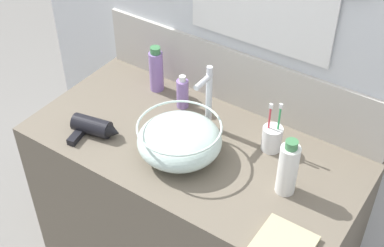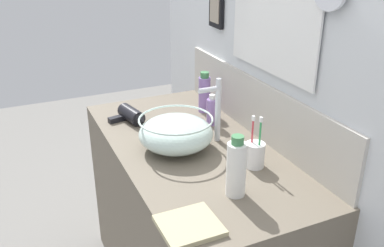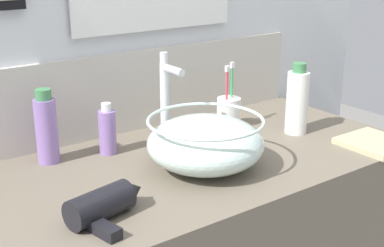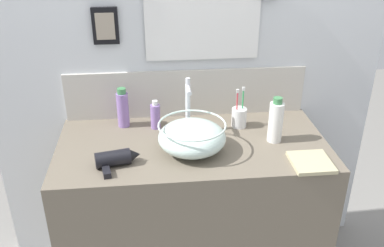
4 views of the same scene
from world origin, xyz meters
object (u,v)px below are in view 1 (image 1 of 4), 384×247
toothbrush_cup (272,138)px  shampoo_bottle (183,93)px  faucet (208,96)px  soap_dispenser (156,70)px  glass_bowl_sink (180,140)px  hand_towel (283,245)px  lotion_bottle (288,168)px  hair_drier (94,128)px

toothbrush_cup → shampoo_bottle: size_ratio=1.42×
faucet → soap_dispenser: faucet is taller
faucet → toothbrush_cup: faucet is taller
shampoo_bottle → soap_dispenser: soap_dispenser is taller
toothbrush_cup → glass_bowl_sink: bearing=-140.1°
hand_towel → soap_dispenser: bearing=151.3°
toothbrush_cup → soap_dispenser: (-0.56, 0.06, 0.04)m
toothbrush_cup → faucet: bearing=-172.7°
faucet → soap_dispenser: bearing=162.5°
toothbrush_cup → lotion_bottle: size_ratio=0.95×
soap_dispenser → lotion_bottle: (0.69, -0.22, 0.01)m
glass_bowl_sink → faucet: bearing=90.0°
glass_bowl_sink → hand_towel: size_ratio=1.70×
hair_drier → soap_dispenser: soap_dispenser is taller
toothbrush_cup → soap_dispenser: toothbrush_cup is taller
soap_dispenser → hand_towel: size_ratio=1.13×
glass_bowl_sink → faucet: (0.00, 0.18, 0.08)m
soap_dispenser → glass_bowl_sink: bearing=-41.8°
shampoo_bottle → lotion_bottle: size_ratio=0.67×
faucet → hair_drier: bearing=-141.1°
hair_drier → hand_towel: size_ratio=1.12×
hand_towel → lotion_bottle: bearing=115.2°
faucet → shampoo_bottle: size_ratio=1.89×
glass_bowl_sink → toothbrush_cup: bearing=39.9°
hand_towel → hair_drier: bearing=174.7°
faucet → hair_drier: faucet is taller
faucet → toothbrush_cup: size_ratio=1.33×
glass_bowl_sink → lotion_bottle: bearing=7.9°
hair_drier → soap_dispenser: 0.36m
soap_dispenser → hand_towel: soap_dispenser is taller
faucet → soap_dispenser: size_ratio=1.37×
faucet → lotion_bottle: bearing=-18.0°
shampoo_bottle → hand_towel: shampoo_bottle is taller
glass_bowl_sink → lotion_bottle: size_ratio=1.38×
toothbrush_cup → shampoo_bottle: 0.40m
glass_bowl_sink → toothbrush_cup: size_ratio=1.46×
toothbrush_cup → hand_towel: toothbrush_cup is taller
shampoo_bottle → soap_dispenser: (-0.15, 0.04, 0.03)m
faucet → toothbrush_cup: (0.25, 0.03, -0.10)m
faucet → hair_drier: 0.43m
glass_bowl_sink → soap_dispenser: (-0.31, 0.27, 0.02)m
shampoo_bottle → hand_towel: bearing=-31.8°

